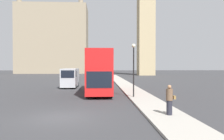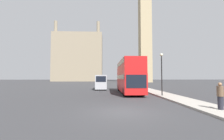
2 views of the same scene
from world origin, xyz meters
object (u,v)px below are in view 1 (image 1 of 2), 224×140
red_double_decker_bus (99,70)px  white_van (70,77)px  street_lamp (134,61)px  pedestrian (169,100)px

red_double_decker_bus → white_van: size_ratio=2.08×
red_double_decker_bus → street_lamp: street_lamp is taller
red_double_decker_bus → pedestrian: (4.14, -12.00, -1.54)m
white_van → street_lamp: (7.36, -10.73, 2.04)m
white_van → pedestrian: 20.22m
pedestrian → street_lamp: 8.13m
pedestrian → white_van: bearing=114.2°
white_van → red_double_decker_bus: bearing=-57.1°
white_van → street_lamp: 13.17m
red_double_decker_bus → street_lamp: (3.21, -4.30, 0.89)m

